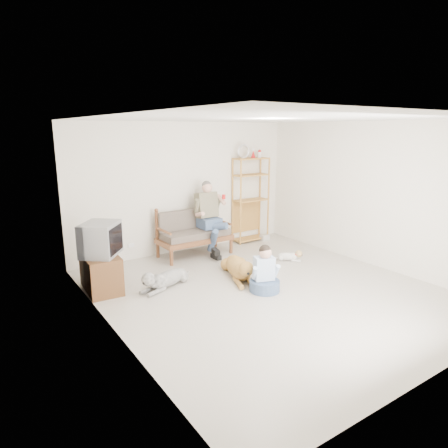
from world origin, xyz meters
TOP-DOWN VIEW (x-y plane):
  - floor at (0.00, 0.00)m, footprint 5.50×5.50m
  - ceiling at (0.00, 0.00)m, footprint 5.50×5.50m
  - wall_back at (0.00, 2.75)m, footprint 5.00×0.00m
  - wall_left at (-2.50, 0.00)m, footprint 0.00×5.50m
  - wall_right at (2.50, 0.00)m, footprint 0.00×5.50m
  - loveseat at (-0.05, 2.35)m, footprint 1.51×0.72m
  - man at (0.26, 2.13)m, footprint 0.58×0.82m
  - etagere at (1.59, 2.55)m, footprint 0.86×0.37m
  - book_stack at (1.90, 2.39)m, footprint 0.21×0.15m
  - tv_stand at (-2.23, 1.53)m, footprint 0.55×0.93m
  - crt_tv at (-2.19, 1.49)m, footprint 0.79×0.81m
  - wall_outlet at (-1.25, 2.73)m, footprint 0.12×0.02m
  - golden_retriever at (-0.05, 0.72)m, footprint 0.70×1.40m
  - shaggy_dog at (-1.33, 1.06)m, footprint 1.15×0.58m
  - terrier at (1.36, 0.92)m, footprint 0.43×0.48m
  - child at (-0.05, 0.03)m, footprint 0.49×0.49m

SIDE VIEW (x-z plane):
  - floor at x=0.00m, z-range 0.00..0.00m
  - book_stack at x=1.90m, z-range 0.00..0.13m
  - terrier at x=1.36m, z-range -0.02..0.21m
  - shaggy_dog at x=-1.33m, z-range -0.04..0.33m
  - golden_retriever at x=-0.05m, z-range -0.04..0.40m
  - child at x=-0.05m, z-range -0.11..0.66m
  - wall_outlet at x=-1.25m, z-range 0.26..0.34m
  - tv_stand at x=-2.23m, z-range 0.00..0.60m
  - loveseat at x=-0.05m, z-range 0.01..0.96m
  - man at x=0.26m, z-range 0.03..1.36m
  - crt_tv at x=-2.19m, z-range 0.60..1.12m
  - etagere at x=1.59m, z-range -0.13..2.10m
  - wall_left at x=-2.50m, z-range -1.40..4.10m
  - wall_right at x=2.50m, z-range -1.40..4.10m
  - wall_back at x=0.00m, z-range -1.15..3.85m
  - ceiling at x=0.00m, z-range 2.70..2.70m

